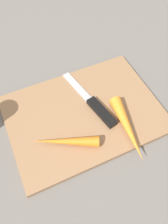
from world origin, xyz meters
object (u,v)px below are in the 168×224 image
knife (98,108)px  carrot_long (128,128)px  carrot_short (66,141)px  cutting_board (84,113)px

knife → carrot_long: carrot_long is taller
carrot_short → knife: bearing=-129.0°
knife → carrot_short: bearing=104.7°
knife → carrot_short: (-0.10, -0.05, 0.01)m
carrot_short → carrot_long: carrot_long is taller
carrot_short → carrot_long: size_ratio=0.91×
cutting_board → carrot_short: size_ratio=2.52×
cutting_board → carrot_long: (0.07, -0.09, 0.02)m
knife → carrot_long: 0.09m
cutting_board → carrot_long: carrot_long is taller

